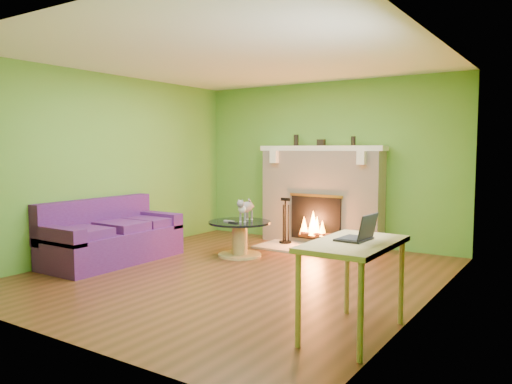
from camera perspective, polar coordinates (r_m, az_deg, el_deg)
floor at (r=6.19m, az=-2.18°, el=-9.37°), size 5.00×5.00×0.00m
ceiling at (r=6.09m, az=-2.27°, el=15.06°), size 5.00×5.00×0.00m
wall_back at (r=8.17m, az=8.04°, el=3.29°), size 5.00×0.00×5.00m
wall_front at (r=4.23m, az=-22.33°, el=1.42°), size 5.00×0.00×5.00m
wall_left at (r=7.53m, az=-16.31°, el=3.00°), size 0.00×5.00×5.00m
wall_right at (r=5.04m, az=19.09°, el=2.04°), size 0.00×5.00×5.00m
window_frame at (r=4.17m, az=16.00°, el=5.00°), size 0.00×1.20×1.20m
window_pane at (r=4.17m, az=15.89°, el=5.00°), size 0.00×1.06×1.06m
fireplace at (r=8.03m, az=7.43°, el=-0.50°), size 2.10×0.46×1.58m
hearth at (r=7.69m, az=5.68°, el=-6.44°), size 1.50×0.75×0.03m
mantel at (r=7.98m, az=7.43°, el=4.99°), size 2.10×0.28×0.08m
sofa at (r=7.10m, az=-16.27°, el=-5.01°), size 0.87×1.88×0.84m
coffee_table at (r=7.14m, az=-1.89°, el=-5.06°), size 0.89×0.89×0.50m
desk at (r=4.17m, az=11.08°, el=-6.84°), size 0.61×1.06×0.78m
cat at (r=7.08m, az=-1.13°, el=-2.04°), size 0.31×0.56×0.33m
remote_silver at (r=7.07m, az=-3.12°, el=-3.35°), size 0.17×0.06×0.02m
remote_black at (r=6.95m, az=-2.61°, el=-3.50°), size 0.16×0.07×0.02m
laptop at (r=4.19m, az=11.14°, el=-3.88°), size 0.28×0.32×0.23m
fire_tools at (r=7.96m, az=3.37°, el=-3.25°), size 0.19×0.19×0.73m
mantel_vase_left at (r=8.22m, az=4.61°, el=5.92°), size 0.08×0.08×0.18m
mantel_vase_right at (r=7.79m, az=11.06°, el=5.75°), size 0.07×0.07×0.14m
mantel_box at (r=8.01m, az=7.46°, el=5.63°), size 0.12×0.08×0.10m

